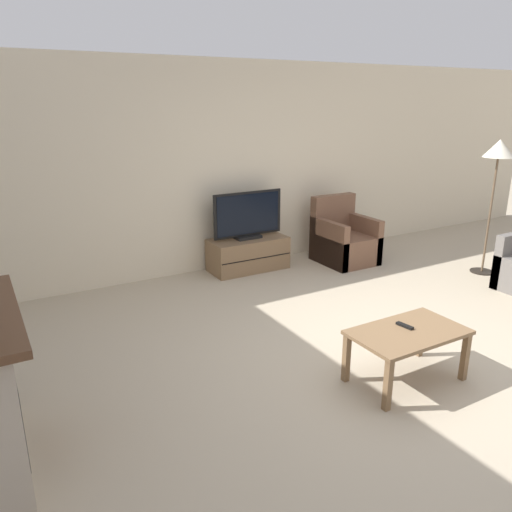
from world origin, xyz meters
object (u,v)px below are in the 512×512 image
Objects in this scene: tv at (248,217)px; armchair at (343,241)px; remote at (405,326)px; floor_lamp at (498,156)px; tv_stand at (248,254)px; coffee_table at (408,338)px.

armchair is (1.34, -0.36, -0.43)m from tv.
remote is (-0.23, -3.02, -0.27)m from tv.
armchair is at bearing 135.30° from floor_lamp.
tv is (0.00, -0.00, 0.51)m from tv_stand.
armchair is 5.91× the size of remote.
tv_stand is at bearing 90.00° from tv.
tv is 1.09× the size of armchair.
coffee_table is at bearing -120.29° from armchair.
tv_stand is at bearing 85.34° from coffee_table.
armchair is (1.34, -0.36, 0.08)m from tv_stand.
coffee_table is at bearing -94.67° from tv.
floor_lamp is (2.65, -1.66, 1.31)m from tv_stand.
tv is at bearing -90.00° from tv_stand.
tv is 3.23m from floor_lamp.
armchair is at bearing -15.25° from tv_stand.
coffee_table is at bearing -94.66° from tv_stand.
armchair reaches higher than coffee_table.
tv_stand is 1.39m from armchair.
remote is (0.03, 0.07, 0.07)m from coffee_table.
floor_lamp is at bearing -44.70° from armchair.
floor_lamp is (2.88, 1.36, 1.08)m from remote.
tv is 3.11m from coffee_table.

